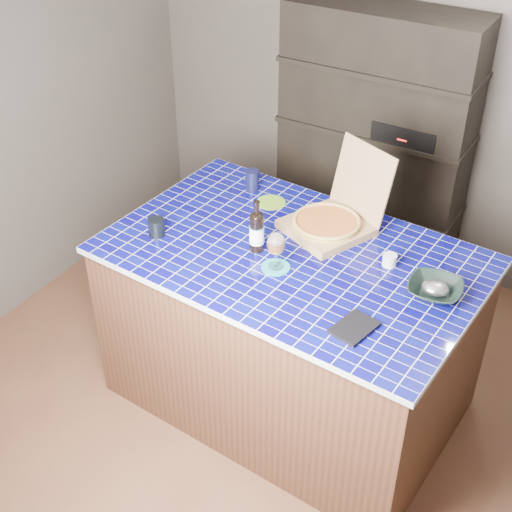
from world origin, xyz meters
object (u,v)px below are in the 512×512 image
Objects in this scene: mead_bottle at (257,231)px; bowl at (435,290)px; pizza_box at (330,220)px; dvd_case at (354,328)px; kitchen_island at (290,329)px; wine_glass at (276,244)px.

bowl is (0.87, 0.10, -0.08)m from mead_bottle.
pizza_box is 0.42m from mead_bottle.
pizza_box is 2.86× the size of dvd_case.
dvd_case is (0.43, -0.64, -0.05)m from pizza_box.
mead_bottle is at bearing 168.40° from dvd_case.
wine_glass reaches higher than kitchen_island.
bowl is at bearing 14.60° from wine_glass.
kitchen_island is 3.32× the size of pizza_box.
mead_bottle reaches higher than dvd_case.
mead_bottle is at bearing 151.67° from wine_glass.
kitchen_island is 7.76× the size of bowl.
mead_bottle reaches higher than wine_glass.
pizza_box is 0.68m from bowl.
kitchen_island is at bearing 156.07° from dvd_case.
pizza_box reaches higher than bowl.
bowl is (0.71, 0.03, 0.53)m from kitchen_island.
pizza_box is at bearing 136.22° from dvd_case.
pizza_box is 0.44m from wine_glass.
pizza_box is at bearing 56.36° from mead_bottle.
mead_bottle is 0.88m from bowl.
dvd_case reaches higher than kitchen_island.
kitchen_island is 0.88m from bowl.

